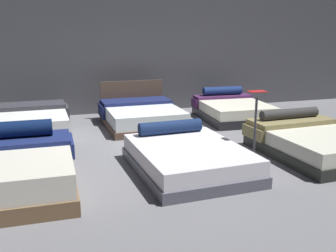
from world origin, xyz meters
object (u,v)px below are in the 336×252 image
bed_1 (188,157)px  bed_3 (28,123)px  bed_5 (233,110)px  bed_0 (18,170)px  bed_2 (313,142)px  price_sign (255,135)px  bed_4 (142,115)px

bed_1 → bed_3: bearing=126.4°
bed_3 → bed_5: bed_5 is taller
bed_3 → bed_0: bearing=-91.7°
bed_1 → bed_3: size_ratio=1.09×
bed_2 → bed_3: bearing=145.9°
bed_5 → price_sign: bearing=-107.5°
bed_1 → price_sign: price_sign is taller
bed_0 → bed_1: size_ratio=0.94×
bed_0 → bed_1: bearing=1.3°
bed_4 → bed_5: bed_4 is taller
bed_2 → bed_4: bearing=125.4°
bed_2 → bed_3: size_ratio=1.10×
bed_2 → bed_4: bed_4 is taller
bed_1 → bed_4: bed_4 is taller
bed_1 → bed_2: 2.35m
bed_4 → bed_5: size_ratio=1.02×
bed_0 → bed_5: (4.76, 3.04, -0.06)m
bed_0 → bed_2: bed_0 is taller
bed_0 → bed_4: (2.48, 3.10, -0.05)m
bed_1 → bed_3: (-2.43, 3.01, 0.04)m
bed_3 → price_sign: price_sign is taller
bed_1 → bed_3: 3.87m
bed_2 → bed_3: (-4.78, 2.94, 0.02)m
bed_0 → bed_4: 3.97m
bed_0 → price_sign: 3.62m
bed_3 → bed_4: size_ratio=0.97×
bed_3 → bed_5: size_ratio=0.99×
bed_3 → price_sign: (3.57, -3.02, 0.22)m
bed_4 → bed_1: bearing=-90.8°
bed_2 → bed_4: size_ratio=1.07×
bed_1 → bed_5: size_ratio=1.08×
bed_0 → price_sign: bearing=0.9°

